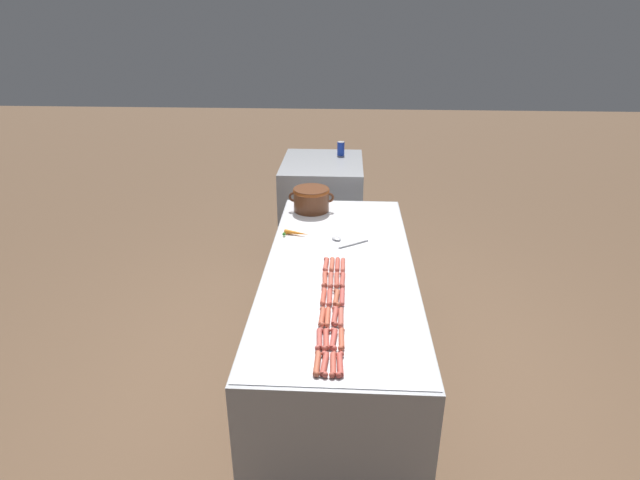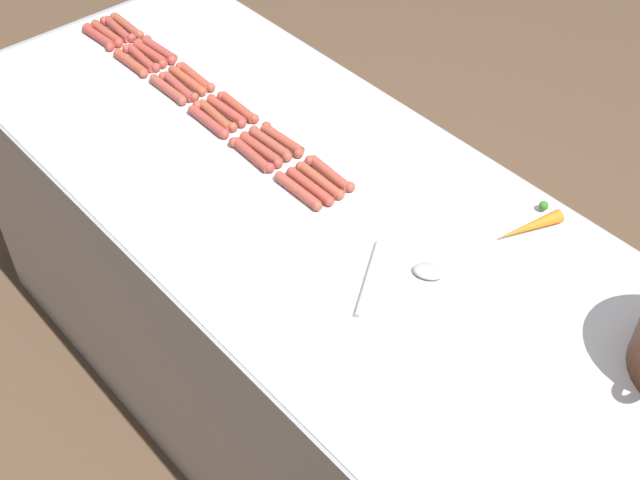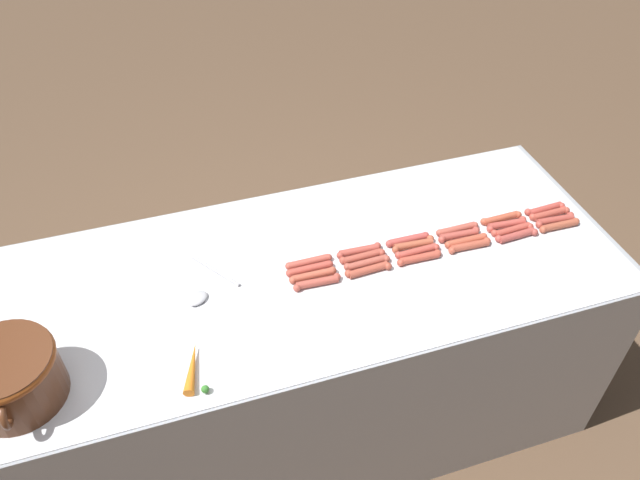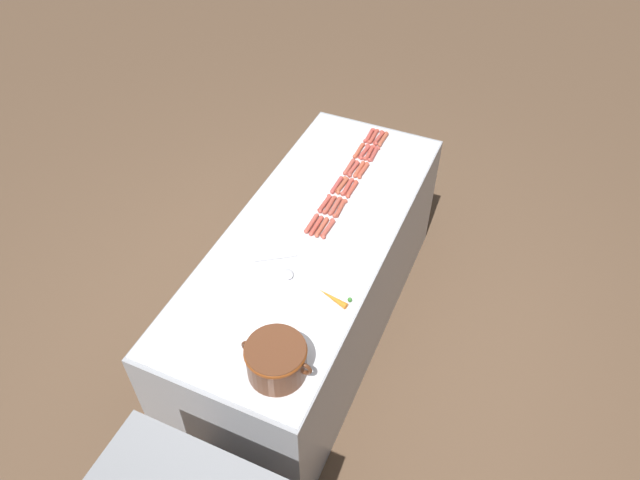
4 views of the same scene
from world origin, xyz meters
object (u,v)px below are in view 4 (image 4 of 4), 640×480
at_px(hot_dog_6, 379,138).
at_px(hot_dog_23, 312,223).
at_px(hot_dog_17, 316,226).
at_px(hot_dog_18, 369,135).
at_px(hot_dog_14, 353,169).
at_px(bean_pot, 276,358).
at_px(hot_dog_16, 330,205).
at_px(hot_dog_21, 337,185).
at_px(hot_dog_3, 352,189).
at_px(hot_dog_5, 328,228).
at_px(hot_dog_10, 335,206).
at_px(hot_dog_13, 364,152).
at_px(hot_dog_4, 340,208).
at_px(hot_dog_11, 322,227).
at_px(hot_dog_20, 349,167).
at_px(hot_dog_22, 325,203).
at_px(hot_dog_12, 374,136).
at_px(hot_dog_15, 342,185).
at_px(hot_dog_2, 363,170).
at_px(hot_dog_9, 347,187).
at_px(hot_dog_19, 359,150).
at_px(hot_dog_7, 369,153).
at_px(serving_spoon, 284,269).
at_px(hot_dog_8, 359,169).
at_px(carrot, 333,298).
at_px(hot_dog_0, 383,139).
at_px(hot_dog_1, 374,154).

relative_size(hot_dog_6, hot_dog_23, 1.00).
height_order(hot_dog_17, hot_dog_18, same).
distance_m(hot_dog_14, bean_pot, 1.45).
height_order(hot_dog_16, hot_dog_21, same).
height_order(hot_dog_3, bean_pot, bean_pot).
xyz_separation_m(hot_dog_17, hot_dog_21, (0.03, -0.36, 0.00)).
height_order(hot_dog_5, hot_dog_10, same).
distance_m(hot_dog_13, hot_dog_17, 0.73).
height_order(hot_dog_4, hot_dog_11, same).
xyz_separation_m(hot_dog_20, hot_dog_22, (0.00, 0.37, 0.00)).
bearing_deg(hot_dog_20, hot_dog_21, 89.08).
height_order(hot_dog_3, hot_dog_12, same).
bearing_deg(hot_dog_15, hot_dog_2, -109.37).
relative_size(hot_dog_9, hot_dog_15, 1.00).
distance_m(hot_dog_2, hot_dog_21, 0.21).
height_order(hot_dog_9, hot_dog_19, same).
xyz_separation_m(hot_dog_11, hot_dog_12, (0.03, -0.91, 0.00)).
distance_m(hot_dog_4, hot_dog_12, 0.73).
bearing_deg(hot_dog_15, hot_dog_21, 17.38).
height_order(hot_dog_16, bean_pot, bean_pot).
height_order(hot_dog_7, hot_dog_9, same).
distance_m(hot_dog_15, serving_spoon, 0.72).
xyz_separation_m(hot_dog_15, hot_dog_18, (0.03, -0.53, 0.00)).
distance_m(hot_dog_15, hot_dog_19, 0.36).
xyz_separation_m(hot_dog_8, hot_dog_15, (0.04, 0.18, 0.00)).
bearing_deg(hot_dog_21, hot_dog_7, -100.07).
bearing_deg(hot_dog_17, hot_dog_6, -92.08).
bearing_deg(carrot, hot_dog_4, -70.51).
relative_size(hot_dog_0, hot_dog_10, 1.00).
bearing_deg(hot_dog_6, hot_dog_3, 93.20).
distance_m(hot_dog_2, hot_dog_12, 0.36).
height_order(hot_dog_11, hot_dog_21, same).
distance_m(hot_dog_3, hot_dog_16, 0.19).
bearing_deg(hot_dog_16, hot_dog_23, 80.13).
bearing_deg(hot_dog_7, hot_dog_6, -89.70).
xyz_separation_m(hot_dog_0, hot_dog_21, (0.10, 0.54, 0.00)).
xyz_separation_m(hot_dog_1, hot_dog_6, (0.03, -0.17, 0.00)).
xyz_separation_m(hot_dog_6, hot_dog_7, (-0.00, 0.17, 0.00)).
distance_m(hot_dog_8, carrot, 1.01).
distance_m(hot_dog_8, hot_dog_17, 0.55).
relative_size(hot_dog_1, hot_dog_5, 1.00).
relative_size(hot_dog_8, hot_dog_11, 1.00).
bearing_deg(hot_dog_3, hot_dog_22, 62.25).
bearing_deg(hot_dog_8, hot_dog_12, -84.04).
bearing_deg(hot_dog_8, hot_dog_20, 1.24).
bearing_deg(hot_dog_15, hot_dog_20, -81.61).
distance_m(hot_dog_10, hot_dog_17, 0.19).
distance_m(hot_dog_8, hot_dog_11, 0.55).
relative_size(hot_dog_8, hot_dog_15, 1.00).
bearing_deg(hot_dog_15, carrot, 109.44).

